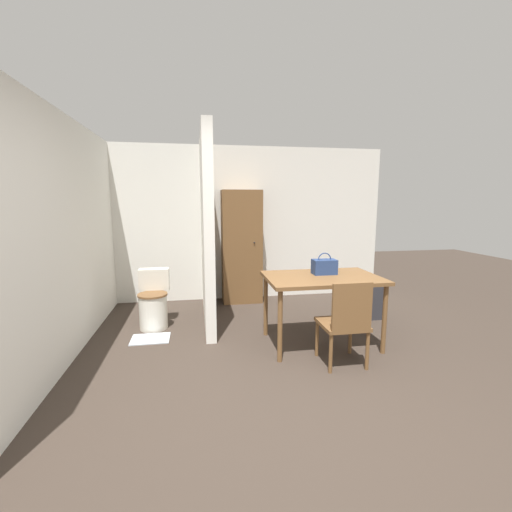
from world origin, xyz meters
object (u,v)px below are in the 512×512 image
Objects in this scene: wooden_chair at (345,321)px; handbag at (324,267)px; space_heater at (369,299)px; wooden_cabinet at (242,247)px; dining_table at (322,283)px; toilet at (154,302)px.

handbag is (0.03, 0.66, 0.41)m from wooden_chair.
space_heater is at bearing 34.02° from handbag.
space_heater is (0.94, 1.28, -0.19)m from wooden_chair.
wooden_cabinet is at bearing 112.65° from handbag.
handbag is (0.06, 0.10, 0.17)m from dining_table.
wooden_chair is at bearing -36.25° from toilet.
wooden_cabinet reaches higher than wooden_chair.
toilet is 2.22m from handbag.
dining_table is 2.17m from toilet.
space_heater is (2.92, -0.17, -0.05)m from toilet.
wooden_chair reaches higher than space_heater.
handbag is 0.15× the size of wooden_cabinet.
wooden_cabinet reaches higher than toilet.
wooden_cabinet reaches higher than handbag.
space_heater is at bearing -34.43° from wooden_cabinet.
wooden_cabinet is at bearing 145.57° from space_heater.
handbag is at bearing 60.00° from dining_table.
wooden_chair reaches higher than toilet.
toilet is (-1.98, 1.45, -0.14)m from wooden_chair.
wooden_cabinet reaches higher than space_heater.
wooden_chair is 1.59× the size of space_heater.
toilet is at bearing 158.57° from handbag.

